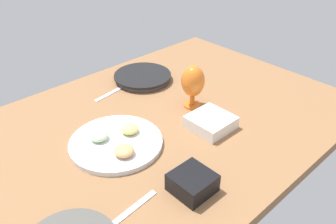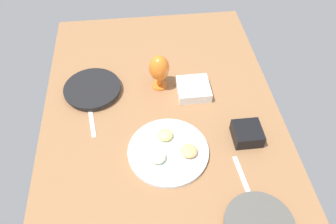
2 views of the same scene
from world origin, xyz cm
name	(u,v)px [view 1 (image 1 of 2)]	position (x,y,z in cm)	size (l,w,h in cm)	color
ground_plane	(150,130)	(0.00, 0.00, -2.00)	(160.00, 104.00, 4.00)	#8C603D
dinner_plate_right	(143,77)	(21.53, 30.53, 1.57)	(26.19, 26.19, 3.02)	#4C4C51
fruit_platter	(116,142)	(-15.95, -0.72, 1.30)	(32.18, 32.18, 4.94)	silver
hurricane_glass_orange	(193,82)	(21.77, -0.69, 10.88)	(9.28, 9.28, 17.83)	orange
square_bowl_white	(211,122)	(15.86, -15.76, 2.57)	(14.73, 14.73, 4.63)	white
square_bowl_black	(192,182)	(-12.29, -33.27, 3.29)	(11.43, 11.43, 5.91)	black
fork_by_left_plate	(132,209)	(-29.83, -27.12, 0.30)	(18.00, 1.80, 0.60)	silver
fork_by_right_plate	(111,93)	(3.77, 30.46, 0.30)	(18.00, 1.80, 0.60)	silver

